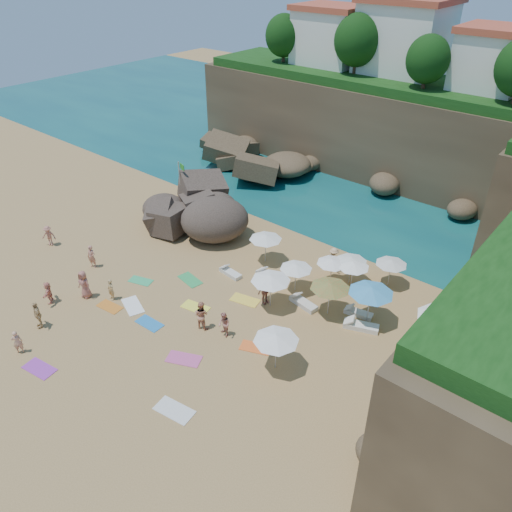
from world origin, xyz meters
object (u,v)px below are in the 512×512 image
Objects in this scene: person_stand_2 at (333,259)px; person_stand_4 at (431,334)px; person_stand_3 at (265,291)px; parasol_2 at (332,261)px; flag_pole at (181,180)px; lounger_0 at (344,265)px; person_stand_6 at (17,342)px; parasol_1 at (392,262)px; person_stand_0 at (92,257)px; person_stand_1 at (201,315)px; parasol_0 at (266,237)px; person_stand_5 at (201,202)px; rock_outcrop at (207,227)px.

person_stand_4 is at bearing -167.18° from person_stand_2.
parasol_2 is at bearing -14.83° from person_stand_3.
parasol_2 is 1.81m from person_stand_2.
flag_pole reaches higher than lounger_0.
flag_pole is at bearing 77.34° from person_stand_3.
person_stand_6 reaches higher than lounger_0.
parasol_1 is 3.88m from person_stand_2.
person_stand_2 is (12.85, 10.18, 0.05)m from person_stand_0.
person_stand_1 is 9.95m from person_stand_6.
person_stand_3 is (2.95, -3.71, -1.06)m from parasol_0.
flag_pole is 2.85× the size of person_stand_6.
parasol_2 is at bearing -113.16° from lounger_0.
person_stand_1 is at bearing -78.46° from parasol_0.
person_stand_5 is at bearing -133.27° from person_stand_6.
person_stand_6 is (4.07, -7.52, -0.09)m from person_stand_0.
parasol_2 is 2.85m from lounger_0.
parasol_1 is at bearing 8.12° from rock_outcrop.
flag_pole reaches higher than person_stand_3.
person_stand_2 reaches higher than person_stand_4.
person_stand_2 is 5.90m from person_stand_3.
parasol_2 reaches higher than lounger_0.
parasol_1 is 1.02× the size of parasol_2.
person_stand_6 is (5.67, -17.44, -1.93)m from flag_pole.
person_stand_5 reaches higher than person_stand_6.
person_stand_2 is at bearing 116.78° from parasol_2.
parasol_0 reaches higher than lounger_0.
person_stand_0 is at bearing -146.25° from parasol_1.
person_stand_4 is 1.03× the size of person_stand_6.
person_stand_5 is (-8.82, 2.52, -1.12)m from parasol_0.
parasol_0 is at bearing -9.95° from flag_pole.
flag_pole is 14.39m from person_stand_3.
person_stand_1 is 1.10× the size of person_stand_5.
rock_outcrop is 11.94m from person_stand_1.
person_stand_3 is 1.07× the size of person_stand_5.
parasol_1 is 1.31× the size of lounger_0.
rock_outcrop is 2.94m from person_stand_5.
parasol_1 is (14.44, 2.06, 1.75)m from rock_outcrop.
flag_pole is 18.20m from parasol_1.
parasol_2 is at bearing -124.27° from person_stand_1.
flag_pole is 2.07× the size of parasol_1.
parasol_2 reaches higher than person_stand_5.
rock_outcrop is 4.65m from flag_pole.
person_stand_0 is 8.56m from person_stand_6.
person_stand_1 is at bearing 107.40° from person_stand_2.
rock_outcrop reaches higher than person_stand_6.
person_stand_1 is at bearing -111.61° from parasol_2.
parasol_0 is 1.29× the size of person_stand_2.
flag_pole reaches higher than rock_outcrop.
person_stand_5 reaches higher than lounger_0.
parasol_0 is 4.99m from parasol_2.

